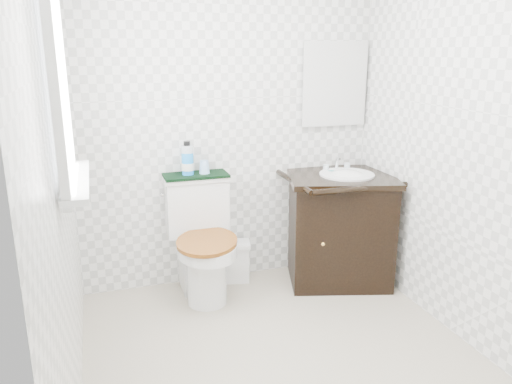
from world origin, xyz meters
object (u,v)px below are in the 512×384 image
cup (204,167)px  mouthwash_bottle (187,159)px  vanity (339,224)px  toilet (202,246)px  trash_bin (236,261)px

cup → mouthwash_bottle: bearing=178.6°
vanity → mouthwash_bottle: size_ratio=3.91×
toilet → trash_bin: toilet is taller
vanity → cup: bearing=169.1°
trash_bin → vanity: bearing=-14.6°
vanity → trash_bin: (-0.76, 0.20, -0.28)m
vanity → cup: 1.10m
toilet → cup: cup is taller
mouthwash_bottle → cup: bearing=-1.4°
toilet → vanity: size_ratio=0.91×
mouthwash_bottle → cup: 0.13m
cup → trash_bin: bearing=2.2°
vanity → trash_bin: bearing=165.4°
vanity → mouthwash_bottle: (-1.10, 0.19, 0.53)m
vanity → mouthwash_bottle: mouthwash_bottle is taller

